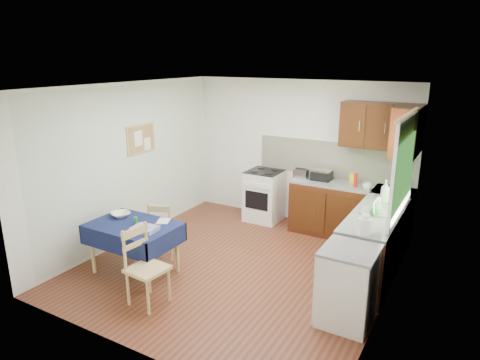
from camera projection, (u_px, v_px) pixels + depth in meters
The scene contains 33 objects.
floor at pixel (238, 266), 6.08m from camera, with size 4.20×4.20×0.00m, color #522415.
ceiling at pixel (238, 87), 5.38m from camera, with size 4.00×4.20×0.02m, color silver.
wall_back at pixel (298, 152), 7.48m from camera, with size 4.00×0.02×2.50m, color white.
wall_front at pixel (126, 237), 3.98m from camera, with size 4.00×0.02×2.50m, color white.
wall_left at pixel (128, 164), 6.69m from camera, with size 0.02×4.20×2.50m, color silver.
wall_right at pixel (393, 207), 4.78m from camera, with size 0.02×4.20×2.50m, color white.
base_cabinets at pixel (359, 227), 6.36m from camera, with size 1.90×2.30×0.86m.
worktop_back at pixel (351, 185), 6.83m from camera, with size 1.90×0.60×0.04m, color slate.
worktop_right at pixel (376, 215), 5.56m from camera, with size 0.60×1.70×0.04m, color slate.
worktop_corner at pixel (394, 192), 6.52m from camera, with size 0.60×0.60×0.04m, color slate.
splashback at pixel (334, 160), 7.17m from camera, with size 2.70×0.02×0.60m, color white.
upper_cabinets at pixel (388, 128), 6.34m from camera, with size 1.20×0.85×0.70m.
stove at pixel (264, 195), 7.69m from camera, with size 0.60×0.61×0.92m.
window at pixel (405, 159), 5.26m from camera, with size 0.04×1.48×1.26m.
fridge at pixel (347, 286), 4.69m from camera, with size 0.58×0.60×0.89m.
corkboard at pixel (141, 139), 6.82m from camera, with size 0.04×0.62×0.47m.
dining_table at pixel (133, 231), 5.74m from camera, with size 1.18×0.80×0.71m.
chair_far at pixel (163, 228), 6.25m from camera, with size 0.49×0.49×0.85m.
chair_near at pixel (144, 264), 5.05m from camera, with size 0.46×0.46×0.95m.
toaster at pixel (301, 174), 7.13m from camera, with size 0.23×0.14×0.18m.
sandwich_press at pixel (322, 174), 7.05m from camera, with size 0.31×0.27×0.18m.
sauce_bottle at pixel (355, 180), 6.63m from camera, with size 0.05×0.05×0.23m, color red.
yellow_packet at pixel (353, 178), 6.88m from camera, with size 0.12×0.08×0.15m, color yellow.
dish_rack at pixel (377, 211), 5.57m from camera, with size 0.39×0.30×0.19m.
kettle at pixel (365, 225), 4.89m from camera, with size 0.15×0.15×0.26m.
cup at pixel (367, 186), 6.55m from camera, with size 0.13×0.13×0.10m, color silver.
soap_bottle_a at pixel (385, 192), 5.92m from camera, with size 0.13×0.13×0.33m, color white.
soap_bottle_b at pixel (385, 194), 6.06m from camera, with size 0.08×0.08×0.18m, color blue.
soap_bottle_c at pixel (375, 210), 5.46m from camera, with size 0.12×0.12×0.16m, color #248435.
plate_bowl at pixel (121, 214), 5.97m from camera, with size 0.26×0.26×0.06m, color #F7E9CA.
book at pixel (158, 221), 5.79m from camera, with size 0.16×0.22×0.02m, color white.
spice_jar at pixel (136, 220), 5.70m from camera, with size 0.05×0.05×0.10m, color #24862F.
tea_towel at pixel (145, 229), 5.48m from camera, with size 0.31×0.24×0.06m, color navy.
Camera 1 is at (2.75, -4.76, 2.87)m, focal length 32.00 mm.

